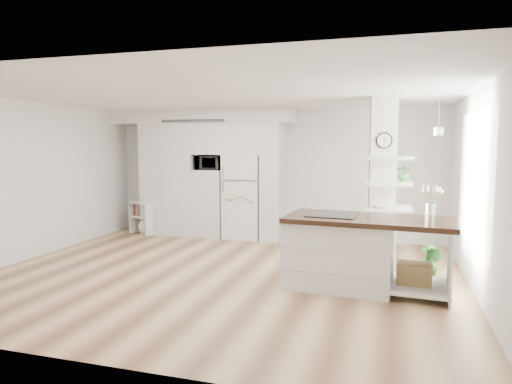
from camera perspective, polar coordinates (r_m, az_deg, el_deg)
floor at (r=7.05m, az=-4.26°, el=-10.18°), size 7.00×6.00×0.01m
room at (r=6.77m, az=-4.38°, el=5.07°), size 7.04×6.04×2.72m
cabinet_wall at (r=9.80m, az=-6.70°, el=3.28°), size 4.00×0.71×2.70m
refrigerator at (r=9.54m, az=-1.51°, el=-0.55°), size 0.78×0.69×1.75m
column at (r=7.48m, az=16.20°, el=1.07°), size 0.69×0.90×2.70m
window at (r=6.72m, az=25.60°, el=1.46°), size 0.00×2.40×2.40m
pendant_light at (r=6.52m, az=10.30°, el=7.28°), size 0.12×0.12×0.10m
kitchen_island at (r=6.43m, az=11.53°, el=-7.18°), size 2.26×1.21×1.56m
bookshelf at (r=10.31m, az=-13.79°, el=-3.43°), size 0.67×0.54×0.70m
floor_plant_a at (r=6.98m, az=21.05°, el=-8.47°), size 0.36×0.33×0.53m
floor_plant_b at (r=7.57m, az=20.69°, el=-7.76°), size 0.31×0.31×0.43m
microwave at (r=9.69m, az=-5.86°, el=3.64°), size 0.54×0.37×0.30m
shelf_plant at (r=7.64m, az=18.14°, el=2.41°), size 0.27×0.23×0.30m
decor_bowl at (r=7.29m, az=15.49°, el=-1.80°), size 0.22×0.22×0.05m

